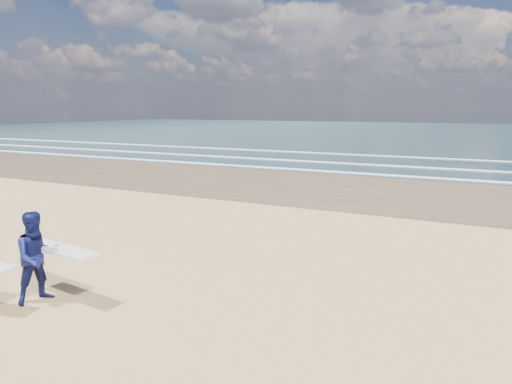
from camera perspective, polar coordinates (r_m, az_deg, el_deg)
The scene contains 1 object.
surfer_far at distance 10.93m, azimuth -25.53°, elevation -7.27°, with size 2.25×1.33×1.99m.
Camera 1 is at (9.75, -5.50, 4.16)m, focal length 32.00 mm.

